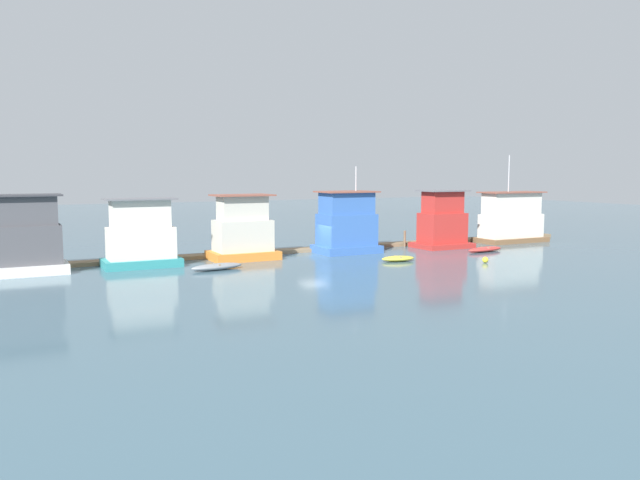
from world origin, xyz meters
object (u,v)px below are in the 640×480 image
object	(u,v)px
dinghy_yellow	(398,258)
mooring_post_far_left	(405,239)
houseboat_red	(442,223)
dinghy_red	(485,249)
houseboat_brown	(511,219)
houseboat_teal	(141,237)
dinghy_grey	(217,267)
houseboat_blue	(347,225)
mooring_post_centre	(49,259)
houseboat_orange	(243,232)
buoy_yellow	(485,260)
houseboat_white	(16,239)
mooring_post_near_right	(138,254)

from	to	relation	value
dinghy_yellow	mooring_post_far_left	size ratio (longest dim) A/B	1.92
houseboat_red	dinghy_red	size ratio (longest dim) A/B	1.28
houseboat_brown	dinghy_red	size ratio (longest dim) A/B	2.08
dinghy_red	houseboat_teal	bearing A→B (deg)	170.64
houseboat_teal	dinghy_grey	size ratio (longest dim) A/B	1.37
houseboat_blue	dinghy_yellow	size ratio (longest dim) A/B	2.59
houseboat_teal	mooring_post_centre	size ratio (longest dim) A/B	3.77
houseboat_blue	houseboat_orange	bearing A→B (deg)	179.63
dinghy_grey	dinghy_red	size ratio (longest dim) A/B	0.97
mooring_post_centre	buoy_yellow	world-z (taller)	mooring_post_centre
dinghy_grey	dinghy_yellow	distance (m)	14.37
houseboat_red	dinghy_yellow	bearing A→B (deg)	-146.86
houseboat_teal	houseboat_white	bearing A→B (deg)	178.82
houseboat_teal	mooring_post_far_left	world-z (taller)	houseboat_teal
dinghy_yellow	buoy_yellow	distance (m)	6.77
houseboat_white	dinghy_yellow	world-z (taller)	houseboat_white
houseboat_blue	mooring_post_near_right	bearing A→B (deg)	175.88
mooring_post_centre	buoy_yellow	size ratio (longest dim) A/B	3.15
houseboat_orange	mooring_post_centre	distance (m)	14.51
houseboat_white	houseboat_orange	xyz separation A→B (m)	(16.48, 0.19, -0.25)
houseboat_orange	houseboat_brown	distance (m)	28.61
mooring_post_far_left	buoy_yellow	distance (m)	11.67
houseboat_brown	houseboat_orange	bearing A→B (deg)	179.57
mooring_post_near_right	mooring_post_far_left	xyz separation A→B (m)	(24.72, 0.00, -0.03)
houseboat_red	houseboat_white	bearing A→B (deg)	178.90
houseboat_brown	mooring_post_near_right	world-z (taller)	houseboat_brown
dinghy_yellow	mooring_post_near_right	world-z (taller)	mooring_post_near_right
houseboat_white	houseboat_orange	world-z (taller)	houseboat_white
houseboat_white	dinghy_yellow	distance (m)	27.93
houseboat_red	buoy_yellow	world-z (taller)	houseboat_red
mooring_post_centre	houseboat_red	bearing A→B (deg)	-3.54
houseboat_white	houseboat_brown	world-z (taller)	houseboat_brown
mooring_post_centre	mooring_post_near_right	size ratio (longest dim) A/B	0.94
houseboat_blue	dinghy_red	xyz separation A→B (m)	(11.27, -5.08, -2.25)
houseboat_teal	houseboat_orange	distance (m)	8.15
dinghy_yellow	houseboat_brown	bearing A→B (deg)	19.62
houseboat_white	buoy_yellow	world-z (taller)	houseboat_white
mooring_post_near_right	mooring_post_far_left	distance (m)	24.72
houseboat_red	houseboat_orange	bearing A→B (deg)	177.41
dinghy_yellow	mooring_post_far_left	bearing A→B (deg)	52.42
houseboat_blue	mooring_post_near_right	xyz separation A→B (m)	(-17.68, 1.27, -1.67)
houseboat_teal	buoy_yellow	size ratio (longest dim) A/B	11.88
dinghy_red	dinghy_grey	bearing A→B (deg)	178.31
houseboat_orange	dinghy_yellow	world-z (taller)	houseboat_orange
houseboat_red	dinghy_grey	distance (m)	23.37
houseboat_red	dinghy_grey	bearing A→B (deg)	-171.24
dinghy_red	mooring_post_near_right	xyz separation A→B (m)	(-28.95, 6.36, 0.58)
buoy_yellow	mooring_post_near_right	bearing A→B (deg)	154.37
houseboat_brown	mooring_post_far_left	bearing A→B (deg)	173.21
houseboat_white	mooring_post_centre	world-z (taller)	houseboat_white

